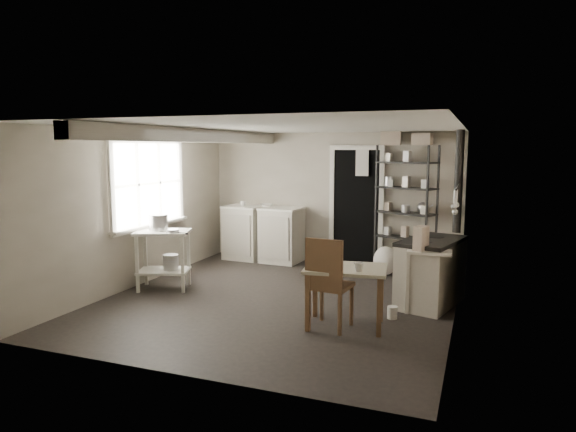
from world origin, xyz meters
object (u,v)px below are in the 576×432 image
(stove, at_px, (431,271))
(work_table, at_px, (345,294))
(base_cabinets, at_px, (263,235))
(stockpot, at_px, (158,225))
(prep_table, at_px, (164,262))
(flour_sack, at_px, (385,260))
(chair, at_px, (331,286))
(shelf_rack, at_px, (406,214))

(stove, distance_m, work_table, 1.46)
(base_cabinets, xyz_separation_m, work_table, (2.28, -2.90, -0.08))
(stockpot, distance_m, work_table, 3.05)
(stockpot, bearing_deg, prep_table, -0.78)
(work_table, distance_m, flour_sack, 2.57)
(base_cabinets, xyz_separation_m, flour_sack, (2.29, -0.33, -0.22))
(stockpot, relative_size, work_table, 0.32)
(chair, bearing_deg, work_table, 42.85)
(stove, bearing_deg, base_cabinets, 166.28)
(stockpot, bearing_deg, base_cabinets, 74.24)
(stockpot, height_order, flour_sack, stockpot)
(stockpot, distance_m, flour_sack, 3.59)
(chair, bearing_deg, stockpot, 171.52)
(prep_table, relative_size, stove, 0.78)
(base_cabinets, height_order, stove, base_cabinets)
(prep_table, distance_m, flour_sack, 3.47)
(prep_table, bearing_deg, shelf_rack, 37.93)
(work_table, relative_size, flour_sack, 1.97)
(shelf_rack, height_order, stove, shelf_rack)
(prep_table, height_order, stockpot, stockpot)
(shelf_rack, bearing_deg, stove, -49.23)
(prep_table, distance_m, base_cabinets, 2.36)
(stockpot, xyz_separation_m, work_table, (2.93, -0.61, -0.56))
(prep_table, xyz_separation_m, stove, (3.69, 0.59, 0.04))
(prep_table, relative_size, flour_sack, 1.85)
(chair, bearing_deg, stove, 59.40)
(stove, bearing_deg, stockpot, -156.21)
(prep_table, height_order, chair, chair)
(prep_table, xyz_separation_m, chair, (2.72, -0.72, 0.08))
(shelf_rack, distance_m, flour_sack, 0.88)
(prep_table, distance_m, stockpot, 0.54)
(base_cabinets, distance_m, shelf_rack, 2.57)
(chair, relative_size, flour_sack, 2.29)
(work_table, bearing_deg, shelf_rack, 85.50)
(prep_table, bearing_deg, base_cabinets, 75.89)
(base_cabinets, relative_size, flour_sack, 3.23)
(stove, bearing_deg, work_table, -109.75)
(chair, xyz_separation_m, flour_sack, (0.15, 2.68, -0.24))
(shelf_rack, xyz_separation_m, flour_sack, (-0.24, -0.46, -0.71))
(shelf_rack, relative_size, flour_sack, 4.49)
(shelf_rack, height_order, chair, shelf_rack)
(stockpot, xyz_separation_m, flour_sack, (2.93, 1.96, -0.70))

